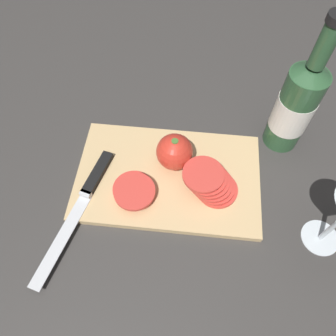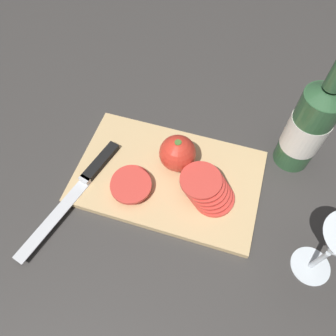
% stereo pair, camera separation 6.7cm
% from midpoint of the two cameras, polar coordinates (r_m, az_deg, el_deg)
% --- Properties ---
extents(ground_plane, '(3.00, 3.00, 0.00)m').
position_cam_midpoint_polar(ground_plane, '(0.72, -3.86, -0.79)').
color(ground_plane, '#383533').
extents(cutting_board, '(0.39, 0.24, 0.02)m').
position_cam_midpoint_polar(cutting_board, '(0.70, -2.72, -1.81)').
color(cutting_board, tan).
rests_on(cutting_board, ground_plane).
extents(wine_bottle, '(0.08, 0.08, 0.32)m').
position_cam_midpoint_polar(wine_bottle, '(0.71, 18.82, 9.98)').
color(wine_bottle, '#2D5633').
rests_on(wine_bottle, ground_plane).
extents(whole_tomato, '(0.08, 0.08, 0.08)m').
position_cam_midpoint_polar(whole_tomato, '(0.68, -1.66, 2.60)').
color(whole_tomato, red).
rests_on(whole_tomato, cutting_board).
extents(knife, '(0.10, 0.30, 0.01)m').
position_cam_midpoint_polar(knife, '(0.70, -16.12, -3.50)').
color(knife, silver).
rests_on(knife, cutting_board).
extents(tomato_slice_stack_near, '(0.09, 0.10, 0.02)m').
position_cam_midpoint_polar(tomato_slice_stack_near, '(0.67, -8.82, -4.09)').
color(tomato_slice_stack_near, '#D63D33').
rests_on(tomato_slice_stack_near, cutting_board).
extents(tomato_slice_stack_far, '(0.12, 0.10, 0.05)m').
position_cam_midpoint_polar(tomato_slice_stack_far, '(0.66, 4.55, -2.70)').
color(tomato_slice_stack_far, '#D63D33').
rests_on(tomato_slice_stack_far, cutting_board).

